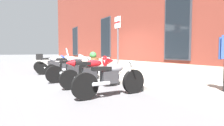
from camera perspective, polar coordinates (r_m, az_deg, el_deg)
The scene contains 11 objects.
ground_plane at distance 8.35m, azimuth -6.00°, elevation -4.47°, with size 140.00×140.00×0.00m, color #4C4C4F.
sidewalk at distance 8.90m, azimuth 0.65°, elevation -3.44°, with size 33.76×2.29×0.16m, color gray.
lane_stripe at distance 7.55m, azimuth -28.54°, elevation -5.72°, with size 33.76×0.12×0.01m, color silver.
motorcycle_blue_sport at distance 11.13m, azimuth -17.84°, elevation 0.21°, with size 0.70×2.01×0.99m.
motorcycle_silver_touring at distance 9.81m, azimuth -17.85°, elevation -0.13°, with size 0.77×1.96×1.35m.
motorcycle_white_sport at distance 8.52m, azimuth -13.07°, elevation -0.45°, with size 0.72×2.04×1.07m.
motorcycle_black_naked at distance 7.26m, azimuth -11.81°, elevation -1.92°, with size 0.62×2.13×0.96m.
motorcycle_red_sport at distance 5.89m, azimuth -5.88°, elevation -2.29°, with size 0.62×2.01×1.04m.
motorcycle_grey_naked at distance 4.73m, azimuth -0.09°, elevation -4.86°, with size 0.62×2.12×0.92m.
parking_sign at distance 7.30m, azimuth 1.84°, elevation 7.95°, with size 0.36×0.07×2.42m.
barrel_planter at distance 10.47m, azimuth -5.98°, elevation 0.33°, with size 0.68×0.68×1.01m.
Camera 1 is at (7.45, -3.60, 1.17)m, focal length 29.11 mm.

